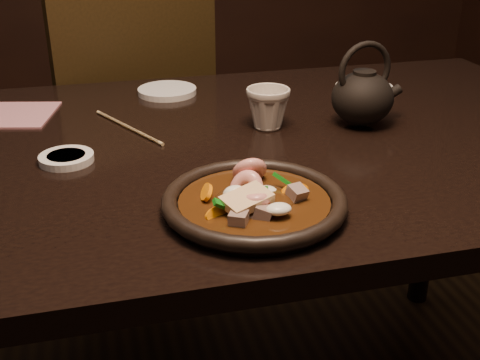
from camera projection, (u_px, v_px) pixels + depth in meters
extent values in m
cube|color=black|center=(218.00, 151.00, 1.13)|extent=(1.60, 0.90, 0.04)
cylinder|color=black|center=(432.00, 199.00, 1.77)|extent=(0.06, 0.06, 0.71)
cube|color=black|center=(117.00, 141.00, 1.85)|extent=(0.59, 0.59, 0.04)
cylinder|color=black|center=(152.00, 179.00, 2.19)|extent=(0.04, 0.04, 0.46)
cylinder|color=black|center=(203.00, 222.00, 1.90)|extent=(0.04, 0.04, 0.46)
cylinder|color=black|center=(49.00, 205.00, 2.01)|extent=(0.04, 0.04, 0.46)
cylinder|color=black|center=(88.00, 257.00, 1.72)|extent=(0.04, 0.04, 0.46)
cube|color=black|center=(139.00, 71.00, 1.57)|extent=(0.43, 0.17, 0.49)
cylinder|color=black|center=(254.00, 207.00, 0.87)|extent=(0.25, 0.25, 0.01)
torus|color=black|center=(254.00, 200.00, 0.86)|extent=(0.27, 0.27, 0.02)
cylinder|color=#331A09|center=(254.00, 203.00, 0.86)|extent=(0.22, 0.22, 0.01)
ellipsoid|color=#331A09|center=(254.00, 203.00, 0.86)|extent=(0.12, 0.11, 0.03)
torus|color=#E9A193|center=(254.00, 201.00, 0.84)|extent=(0.06, 0.06, 0.04)
torus|color=#E9A193|center=(246.00, 191.00, 0.89)|extent=(0.07, 0.07, 0.06)
torus|color=#E9A193|center=(249.00, 171.00, 0.92)|extent=(0.05, 0.05, 0.05)
cube|color=gray|center=(258.00, 196.00, 0.85)|extent=(0.04, 0.03, 0.03)
cube|color=gray|center=(248.00, 183.00, 0.91)|extent=(0.04, 0.04, 0.03)
cube|color=gray|center=(239.00, 220.00, 0.80)|extent=(0.03, 0.03, 0.02)
cube|color=gray|center=(264.00, 214.00, 0.82)|extent=(0.04, 0.03, 0.03)
cube|color=gray|center=(297.00, 194.00, 0.86)|extent=(0.03, 0.03, 0.03)
cube|color=gray|center=(259.00, 199.00, 0.86)|extent=(0.03, 0.03, 0.03)
cylinder|color=orange|center=(252.00, 193.00, 0.87)|extent=(0.05, 0.05, 0.03)
cylinder|color=orange|center=(295.00, 191.00, 0.87)|extent=(0.04, 0.03, 0.04)
cylinder|color=orange|center=(219.00, 214.00, 0.82)|extent=(0.05, 0.04, 0.04)
cylinder|color=orange|center=(206.00, 192.00, 0.86)|extent=(0.03, 0.05, 0.04)
cube|color=#157116|center=(263.00, 205.00, 0.85)|extent=(0.04, 0.03, 0.02)
cube|color=#157116|center=(253.00, 198.00, 0.86)|extent=(0.04, 0.02, 0.03)
cube|color=#157116|center=(284.00, 180.00, 0.89)|extent=(0.03, 0.03, 0.03)
cube|color=#157116|center=(247.00, 191.00, 0.87)|extent=(0.04, 0.02, 0.02)
cube|color=#157116|center=(225.00, 206.00, 0.82)|extent=(0.04, 0.02, 0.03)
cube|color=#157116|center=(255.00, 190.00, 0.86)|extent=(0.04, 0.02, 0.01)
ellipsoid|color=white|center=(250.00, 196.00, 0.86)|extent=(0.03, 0.04, 0.03)
ellipsoid|color=white|center=(253.00, 202.00, 0.84)|extent=(0.03, 0.03, 0.02)
ellipsoid|color=white|center=(255.00, 200.00, 0.86)|extent=(0.04, 0.04, 0.02)
ellipsoid|color=white|center=(279.00, 209.00, 0.81)|extent=(0.04, 0.03, 0.02)
ellipsoid|color=white|center=(235.00, 195.00, 0.85)|extent=(0.04, 0.03, 0.03)
ellipsoid|color=white|center=(247.00, 198.00, 0.86)|extent=(0.03, 0.04, 0.02)
ellipsoid|color=white|center=(266.00, 193.00, 0.87)|extent=(0.04, 0.03, 0.02)
cube|color=#EFC98E|center=(247.00, 200.00, 0.82)|extent=(0.08, 0.07, 0.03)
cylinder|color=silver|center=(66.00, 158.00, 1.03)|extent=(0.09, 0.09, 0.01)
cylinder|color=silver|center=(167.00, 91.00, 1.38)|extent=(0.13, 0.13, 0.01)
cylinder|color=silver|center=(364.00, 89.00, 1.40)|extent=(0.13, 0.13, 0.01)
imported|color=beige|center=(268.00, 107.00, 1.16)|extent=(0.10, 0.09, 0.09)
cylinder|color=tan|center=(130.00, 128.00, 1.17)|extent=(0.11, 0.21, 0.01)
cylinder|color=tan|center=(126.00, 126.00, 1.18)|extent=(0.11, 0.21, 0.01)
cube|color=#A9686F|center=(13.00, 115.00, 1.24)|extent=(0.19, 0.19, 0.00)
ellipsoid|color=black|center=(362.00, 98.00, 1.17)|extent=(0.12, 0.12, 0.10)
cylinder|color=black|center=(364.00, 75.00, 1.15)|extent=(0.04, 0.04, 0.02)
cylinder|color=black|center=(389.00, 95.00, 1.19)|extent=(0.06, 0.03, 0.04)
torus|color=black|center=(365.00, 70.00, 1.15)|extent=(0.11, 0.02, 0.11)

